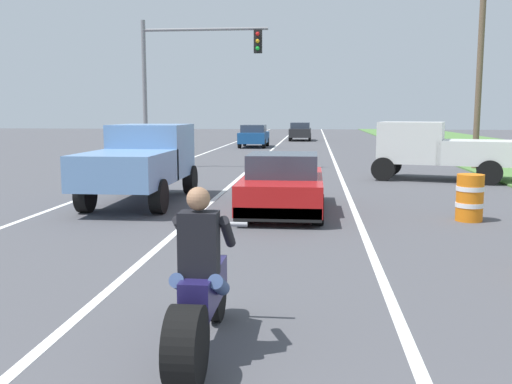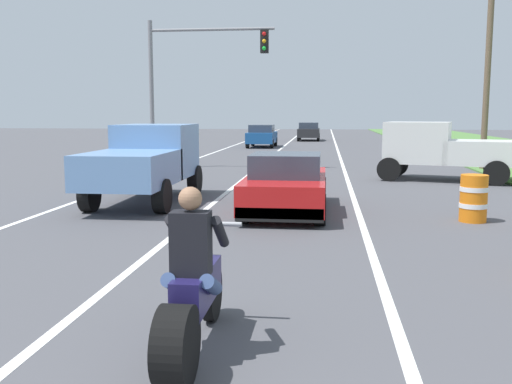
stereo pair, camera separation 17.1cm
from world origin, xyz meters
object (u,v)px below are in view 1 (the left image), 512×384
traffic_light_mast_near (183,69)px  motorcycle_with_rider (200,295)px  sports_car_red (283,185)px  pickup_truck_left_lane_light_blue (142,159)px  construction_barrel_mid (470,198)px  distant_car_far_ahead (254,136)px  distant_car_further_ahead (300,131)px  pickup_truck_right_shoulder_white (439,148)px

traffic_light_mast_near → motorcycle_with_rider: bearing=-76.7°
sports_car_red → traffic_light_mast_near: traffic_light_mast_near is taller
pickup_truck_left_lane_light_blue → motorcycle_with_rider: bearing=-69.9°
sports_car_red → construction_barrel_mid: (4.02, -0.74, -0.13)m
distant_car_far_ahead → construction_barrel_mid: bearing=-74.2°
traffic_light_mast_near → construction_barrel_mid: 14.26m
distant_car_far_ahead → pickup_truck_left_lane_light_blue: bearing=-90.8°
distant_car_far_ahead → sports_car_red: bearing=-82.5°
traffic_light_mast_near → construction_barrel_mid: size_ratio=6.00×
sports_car_red → distant_car_further_ahead: distant_car_further_ahead is taller
pickup_truck_right_shoulder_white → construction_barrel_mid: bearing=-97.0°
pickup_truck_left_lane_light_blue → construction_barrel_mid: 7.93m
traffic_light_mast_near → distant_car_far_ahead: (1.29, 15.20, -3.26)m
pickup_truck_left_lane_light_blue → traffic_light_mast_near: (-0.95, 8.96, 2.93)m
construction_barrel_mid → distant_car_far_ahead: 27.00m
pickup_truck_left_lane_light_blue → pickup_truck_right_shoulder_white: size_ratio=0.93×
pickup_truck_right_shoulder_white → construction_barrel_mid: pickup_truck_right_shoulder_white is taller
distant_car_further_ahead → pickup_truck_right_shoulder_white: bearing=-79.0°
motorcycle_with_rider → distant_car_far_ahead: 33.44m
pickup_truck_left_lane_light_blue → distant_car_far_ahead: (0.34, 24.16, -0.33)m
sports_car_red → distant_car_far_ahead: bearing=97.5°
motorcycle_with_rider → sports_car_red: (0.34, 8.08, 0.04)m
distant_car_further_ahead → sports_car_red: bearing=-89.2°
pickup_truck_right_shoulder_white → distant_car_far_ahead: 20.13m
construction_barrel_mid → distant_car_far_ahead: size_ratio=0.25×
sports_car_red → pickup_truck_right_shoulder_white: bearing=54.3°
pickup_truck_right_shoulder_white → distant_car_further_ahead: pickup_truck_right_shoulder_white is taller
motorcycle_with_rider → sports_car_red: bearing=87.6°
pickup_truck_right_shoulder_white → distant_car_further_ahead: size_ratio=1.29×
distant_car_far_ahead → distant_car_further_ahead: 10.05m
motorcycle_with_rider → construction_barrel_mid: 8.53m
pickup_truck_left_lane_light_blue → construction_barrel_mid: size_ratio=4.80×
distant_car_far_ahead → distant_car_further_ahead: size_ratio=1.00×
pickup_truck_left_lane_light_blue → distant_car_further_ahead: 33.95m
construction_barrel_mid → distant_car_far_ahead: distant_car_far_ahead is taller
sports_car_red → pickup_truck_left_lane_light_blue: size_ratio=0.90×
sports_car_red → construction_barrel_mid: 4.09m
distant_car_further_ahead → traffic_light_mast_near: bearing=-99.5°
pickup_truck_right_shoulder_white → distant_car_further_ahead: 28.50m
motorcycle_with_rider → distant_car_far_ahead: motorcycle_with_rider is taller
motorcycle_with_rider → distant_car_further_ahead: (-0.13, 42.94, 0.18)m
sports_car_red → motorcycle_with_rider: bearing=-92.4°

